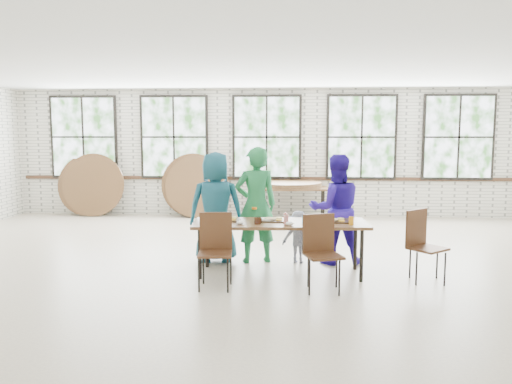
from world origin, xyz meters
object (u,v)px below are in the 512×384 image
at_px(chair_near_left, 215,244).
at_px(storage_table, 288,190).
at_px(chair_near_right, 321,246).
at_px(dining_table, 280,226).

bearing_deg(chair_near_left, storage_table, 75.05).
height_order(chair_near_left, chair_near_right, same).
distance_m(chair_near_left, storage_table, 5.14).
relative_size(dining_table, chair_near_right, 2.57).
bearing_deg(chair_near_right, chair_near_left, 160.97).
relative_size(dining_table, chair_near_left, 2.57).
height_order(chair_near_right, storage_table, chair_near_right).
bearing_deg(chair_near_left, dining_table, 31.97).
distance_m(dining_table, chair_near_right, 0.84).
xyz_separation_m(dining_table, chair_near_right, (0.52, -0.64, -0.13)).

